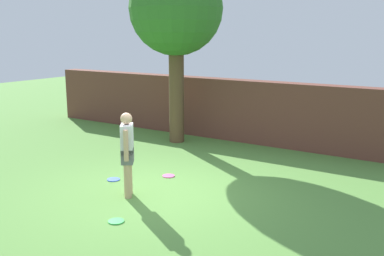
{
  "coord_description": "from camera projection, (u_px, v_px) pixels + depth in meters",
  "views": [
    {
      "loc": [
        5.03,
        -6.58,
        3.07
      ],
      "look_at": [
        -0.19,
        1.52,
        1.0
      ],
      "focal_mm": 41.57,
      "sensor_mm": 36.0,
      "label": 1
    }
  ],
  "objects": [
    {
      "name": "tree",
      "position": [
        176.0,
        11.0,
        12.05
      ],
      "size": [
        2.56,
        2.56,
        5.0
      ],
      "color": "brown",
      "rests_on": "ground"
    },
    {
      "name": "frisbee_green",
      "position": [
        116.0,
        221.0,
        7.36
      ],
      "size": [
        0.27,
        0.27,
        0.02
      ],
      "primitive_type": "cylinder",
      "color": "green",
      "rests_on": "ground"
    },
    {
      "name": "ground_plane",
      "position": [
        158.0,
        192.0,
        8.71
      ],
      "size": [
        40.0,
        40.0,
        0.0
      ],
      "primitive_type": "plane",
      "color": "#568C3D"
    },
    {
      "name": "person",
      "position": [
        127.0,
        151.0,
        8.36
      ],
      "size": [
        0.39,
        0.45,
        1.62
      ],
      "rotation": [
        0.0,
        0.0,
        -0.94
      ],
      "color": "tan",
      "rests_on": "ground"
    },
    {
      "name": "frisbee_pink",
      "position": [
        169.0,
        176.0,
        9.7
      ],
      "size": [
        0.27,
        0.27,
        0.02
      ],
      "primitive_type": "cylinder",
      "color": "pink",
      "rests_on": "ground"
    },
    {
      "name": "frisbee_blue",
      "position": [
        113.0,
        179.0,
        9.46
      ],
      "size": [
        0.27,
        0.27,
        0.02
      ],
      "primitive_type": "cylinder",
      "color": "blue",
      "rests_on": "ground"
    },
    {
      "name": "brick_wall",
      "position": [
        214.0,
        108.0,
        13.24
      ],
      "size": [
        12.23,
        0.5,
        1.76
      ],
      "primitive_type": "cube",
      "color": "brown",
      "rests_on": "ground"
    }
  ]
}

